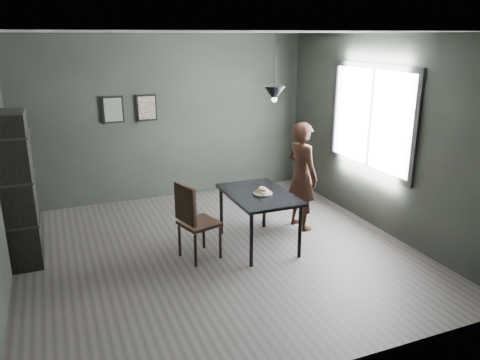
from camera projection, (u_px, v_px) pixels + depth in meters
name	position (u px, v px, depth m)	size (l,w,h in m)	color
ground	(217.00, 252.00, 6.24)	(5.00, 5.00, 0.00)	#332E2C
back_wall	(167.00, 118.00, 8.03)	(5.00, 0.10, 2.80)	black
ceiling	(214.00, 32.00, 5.40)	(5.00, 5.00, 0.02)	silver
window_assembly	(370.00, 118.00, 6.83)	(0.04, 1.96, 1.56)	white
cafe_table	(259.00, 199.00, 6.25)	(0.80, 1.20, 0.75)	black
white_plate	(263.00, 194.00, 6.19)	(0.23, 0.23, 0.01)	white
donut_pile	(263.00, 191.00, 6.18)	(0.20, 0.19, 0.09)	beige
woman	(302.00, 176.00, 6.82)	(0.58, 0.38, 1.60)	black
wood_chair	(193.00, 217.00, 5.87)	(0.55, 0.55, 1.02)	black
shelf_unit	(19.00, 190.00, 5.69)	(0.36, 0.64, 1.92)	black
pendant_lamp	(274.00, 93.00, 6.02)	(0.28, 0.28, 0.86)	black
framed_print_left	(113.00, 110.00, 7.61)	(0.34, 0.04, 0.44)	black
framed_print_right	(147.00, 108.00, 7.81)	(0.34, 0.04, 0.44)	black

